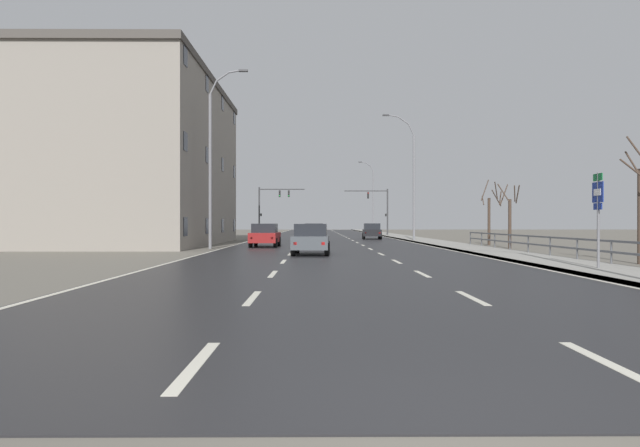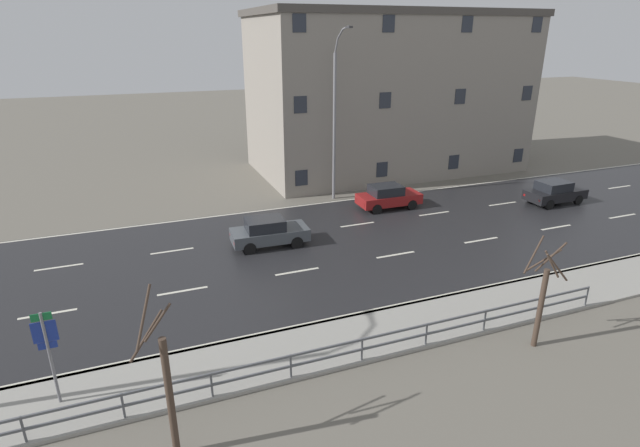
{
  "view_description": "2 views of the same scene",
  "coord_description": "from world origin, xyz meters",
  "px_view_note": "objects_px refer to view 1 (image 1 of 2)",
  "views": [
    {
      "loc": [
        -0.98,
        -4.08,
        1.62
      ],
      "look_at": [
        -0.65,
        45.25,
        1.56
      ],
      "focal_mm": 30.37,
      "sensor_mm": 36.0,
      "label": 1
    },
    {
      "loc": [
        22.87,
        16.87,
        10.81
      ],
      "look_at": [
        0.0,
        25.68,
        1.38
      ],
      "focal_mm": 27.92,
      "sensor_mm": 36.0,
      "label": 2
    }
  ],
  "objects_px": {
    "street_lamp_left_bank": "(212,161)",
    "car_near_left": "(372,231)",
    "street_lamp_midground": "(412,179)",
    "car_far_left": "(311,239)",
    "car_mid_centre": "(265,235)",
    "brick_building": "(143,162)",
    "car_distant": "(314,232)",
    "traffic_signal_right": "(379,205)",
    "traffic_signal_left": "(271,202)",
    "street_lamp_distant": "(372,198)",
    "highway_sign": "(598,208)"
  },
  "relations": [
    {
      "from": "street_lamp_left_bank",
      "to": "car_near_left",
      "type": "bearing_deg",
      "value": 58.94
    },
    {
      "from": "car_near_left",
      "to": "street_lamp_midground",
      "type": "bearing_deg",
      "value": -61.71
    },
    {
      "from": "car_near_left",
      "to": "car_far_left",
      "type": "bearing_deg",
      "value": -98.98
    },
    {
      "from": "car_mid_centre",
      "to": "brick_building",
      "type": "distance_m",
      "value": 12.16
    },
    {
      "from": "street_lamp_left_bank",
      "to": "car_distant",
      "type": "bearing_deg",
      "value": 65.12
    },
    {
      "from": "traffic_signal_right",
      "to": "car_mid_centre",
      "type": "height_order",
      "value": "traffic_signal_right"
    },
    {
      "from": "car_distant",
      "to": "traffic_signal_left",
      "type": "bearing_deg",
      "value": 104.43
    },
    {
      "from": "street_lamp_midground",
      "to": "car_distant",
      "type": "distance_m",
      "value": 9.81
    },
    {
      "from": "street_lamp_distant",
      "to": "car_distant",
      "type": "bearing_deg",
      "value": -104.13
    },
    {
      "from": "highway_sign",
      "to": "car_far_left",
      "type": "relative_size",
      "value": 0.79
    },
    {
      "from": "street_lamp_distant",
      "to": "street_lamp_left_bank",
      "type": "height_order",
      "value": "street_lamp_left_bank"
    },
    {
      "from": "street_lamp_distant",
      "to": "car_mid_centre",
      "type": "bearing_deg",
      "value": -104.66
    },
    {
      "from": "car_distant",
      "to": "traffic_signal_right",
      "type": "bearing_deg",
      "value": 66.52
    },
    {
      "from": "street_lamp_midground",
      "to": "street_lamp_left_bank",
      "type": "distance_m",
      "value": 20.22
    },
    {
      "from": "street_lamp_midground",
      "to": "traffic_signal_left",
      "type": "relative_size",
      "value": 1.88
    },
    {
      "from": "highway_sign",
      "to": "car_distant",
      "type": "xyz_separation_m",
      "value": [
        -9.62,
        29.25,
        -1.3
      ]
    },
    {
      "from": "street_lamp_distant",
      "to": "car_mid_centre",
      "type": "xyz_separation_m",
      "value": [
        -11.88,
        -45.42,
        -4.56
      ]
    },
    {
      "from": "street_lamp_distant",
      "to": "traffic_signal_left",
      "type": "height_order",
      "value": "street_lamp_distant"
    },
    {
      "from": "street_lamp_midground",
      "to": "street_lamp_left_bank",
      "type": "height_order",
      "value": "street_lamp_left_bank"
    },
    {
      "from": "brick_building",
      "to": "car_distant",
      "type": "bearing_deg",
      "value": 25.0
    },
    {
      "from": "street_lamp_distant",
      "to": "traffic_signal_left",
      "type": "xyz_separation_m",
      "value": [
        -13.96,
        -16.23,
        -1.24
      ]
    },
    {
      "from": "car_mid_centre",
      "to": "car_distant",
      "type": "distance_m",
      "value": 11.36
    },
    {
      "from": "traffic_signal_left",
      "to": "car_distant",
      "type": "bearing_deg",
      "value": -73.93
    },
    {
      "from": "street_lamp_midground",
      "to": "brick_building",
      "type": "height_order",
      "value": "brick_building"
    },
    {
      "from": "car_near_left",
      "to": "car_distant",
      "type": "height_order",
      "value": "same"
    },
    {
      "from": "street_lamp_left_bank",
      "to": "brick_building",
      "type": "height_order",
      "value": "brick_building"
    },
    {
      "from": "car_far_left",
      "to": "brick_building",
      "type": "height_order",
      "value": "brick_building"
    },
    {
      "from": "car_distant",
      "to": "brick_building",
      "type": "distance_m",
      "value": 15.24
    },
    {
      "from": "highway_sign",
      "to": "car_near_left",
      "type": "distance_m",
      "value": 35.95
    },
    {
      "from": "car_near_left",
      "to": "street_lamp_left_bank",
      "type": "bearing_deg",
      "value": -117.67
    },
    {
      "from": "street_lamp_midground",
      "to": "traffic_signal_right",
      "type": "bearing_deg",
      "value": 91.57
    },
    {
      "from": "car_mid_centre",
      "to": "car_near_left",
      "type": "bearing_deg",
      "value": 63.75
    },
    {
      "from": "car_far_left",
      "to": "car_mid_centre",
      "type": "bearing_deg",
      "value": 111.77
    },
    {
      "from": "traffic_signal_right",
      "to": "highway_sign",
      "type": "bearing_deg",
      "value": -88.23
    },
    {
      "from": "highway_sign",
      "to": "car_mid_centre",
      "type": "distance_m",
      "value": 22.41
    },
    {
      "from": "street_lamp_midground",
      "to": "street_lamp_distant",
      "type": "bearing_deg",
      "value": 89.91
    },
    {
      "from": "street_lamp_distant",
      "to": "traffic_signal_left",
      "type": "distance_m",
      "value": 21.44
    },
    {
      "from": "highway_sign",
      "to": "car_far_left",
      "type": "distance_m",
      "value": 13.51
    },
    {
      "from": "brick_building",
      "to": "traffic_signal_right",
      "type": "bearing_deg",
      "value": 51.3
    },
    {
      "from": "car_far_left",
      "to": "car_mid_centre",
      "type": "relative_size",
      "value": 1.01
    },
    {
      "from": "car_mid_centre",
      "to": "traffic_signal_left",
      "type": "bearing_deg",
      "value": 95.08
    },
    {
      "from": "traffic_signal_right",
      "to": "street_lamp_distant",
      "type": "bearing_deg",
      "value": 87.6
    },
    {
      "from": "highway_sign",
      "to": "brick_building",
      "type": "height_order",
      "value": "brick_building"
    },
    {
      "from": "traffic_signal_left",
      "to": "car_distant",
      "type": "relative_size",
      "value": 1.43
    },
    {
      "from": "car_far_left",
      "to": "car_distant",
      "type": "xyz_separation_m",
      "value": [
        0.02,
        19.86,
        0.0
      ]
    },
    {
      "from": "brick_building",
      "to": "highway_sign",
      "type": "bearing_deg",
      "value": -45.9
    },
    {
      "from": "car_far_left",
      "to": "car_mid_centre",
      "type": "height_order",
      "value": "same"
    },
    {
      "from": "traffic_signal_left",
      "to": "brick_building",
      "type": "relative_size",
      "value": 0.27
    },
    {
      "from": "street_lamp_left_bank",
      "to": "brick_building",
      "type": "bearing_deg",
      "value": 131.97
    },
    {
      "from": "car_mid_centre",
      "to": "brick_building",
      "type": "xyz_separation_m",
      "value": [
        -9.71,
        4.88,
        5.44
      ]
    }
  ]
}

